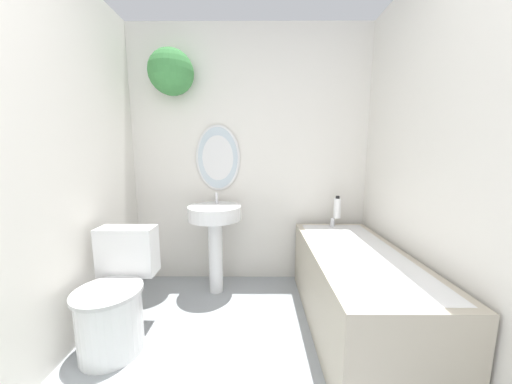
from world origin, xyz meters
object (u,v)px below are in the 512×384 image
at_px(toilet, 116,300).
at_px(bathtub, 355,288).
at_px(pedestal_sink, 215,226).
at_px(shampoo_bottle, 337,208).

xyz_separation_m(toilet, bathtub, (1.61, 0.17, -0.01)).
distance_m(toilet, pedestal_sink, 0.90).
distance_m(toilet, bathtub, 1.62).
bearing_deg(pedestal_sink, toilet, -129.74).
relative_size(toilet, pedestal_sink, 0.82).
relative_size(toilet, bathtub, 0.52).
bearing_deg(toilet, pedestal_sink, 50.26).
xyz_separation_m(bathtub, shampoo_bottle, (0.04, 0.63, 0.45)).
bearing_deg(pedestal_sink, shampoo_bottle, 7.08).
bearing_deg(shampoo_bottle, toilet, -154.42).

